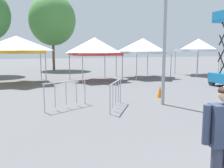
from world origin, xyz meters
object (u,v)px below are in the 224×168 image
canopy_tent_far_right (143,46)px  crowd_barrier_by_lift (66,89)px  canopy_tent_behind_right (198,45)px  traffic_cone_lot_center (160,92)px  canopy_tent_left_of_center (17,45)px  person_foreground (224,138)px  crowd_barrier_near_person (116,89)px  tree_behind_tents_left (52,20)px  canopy_tent_behind_left (95,47)px

canopy_tent_far_right → crowd_barrier_by_lift: bearing=-135.1°
canopy_tent_behind_right → traffic_cone_lot_center: bearing=-140.3°
canopy_tent_left_of_center → traffic_cone_lot_center: bearing=-54.1°
person_foreground → crowd_barrier_near_person: (1.13, 6.21, -0.28)m
traffic_cone_lot_center → tree_behind_tents_left: bearing=95.1°
crowd_barrier_near_person → traffic_cone_lot_center: (2.86, 1.15, -0.47)m
person_foreground → canopy_tent_behind_left: bearing=77.2°
canopy_tent_far_right → crowd_barrier_by_lift: canopy_tent_far_right is taller
canopy_tent_behind_left → canopy_tent_far_right: bearing=4.9°
tree_behind_tents_left → traffic_cone_lot_center: size_ratio=15.03×
canopy_tent_behind_right → tree_behind_tents_left: tree_behind_tents_left is taller
person_foreground → traffic_cone_lot_center: size_ratio=3.15×
canopy_tent_behind_right → traffic_cone_lot_center: 12.62m
canopy_tent_behind_left → canopy_tent_far_right: canopy_tent_far_right is taller
crowd_barrier_near_person → traffic_cone_lot_center: bearing=21.9°
tree_behind_tents_left → crowd_barrier_by_lift: tree_behind_tents_left is taller
person_foreground → crowd_barrier_near_person: person_foreground is taller
canopy_tent_behind_right → crowd_barrier_by_lift: (-14.17, -8.23, -1.98)m
canopy_tent_behind_left → canopy_tent_far_right: 4.38m
canopy_tent_behind_left → crowd_barrier_by_lift: canopy_tent_behind_left is taller
canopy_tent_behind_right → tree_behind_tents_left: size_ratio=0.39×
canopy_tent_far_right → traffic_cone_lot_center: (-3.78, -8.06, -2.34)m
tree_behind_tents_left → canopy_tent_behind_right: bearing=-44.2°
canopy_tent_left_of_center → canopy_tent_behind_left: bearing=-6.5°
person_foreground → crowd_barrier_by_lift: 7.06m
canopy_tent_behind_left → person_foreground: size_ratio=1.88×
canopy_tent_left_of_center → canopy_tent_behind_left: (5.42, -0.62, -0.10)m
canopy_tent_left_of_center → person_foreground: bearing=-82.7°
canopy_tent_left_of_center → tree_behind_tents_left: size_ratio=0.44×
person_foreground → traffic_cone_lot_center: (3.99, 7.36, -0.75)m
canopy_tent_behind_left → tree_behind_tents_left: (-1.08, 11.10, 3.09)m
canopy_tent_behind_right → person_foreground: size_ratio=1.86×
tree_behind_tents_left → crowd_barrier_by_lift: (-2.97, -19.12, -4.88)m
canopy_tent_far_right → person_foreground: 17.34m
canopy_tent_behind_right → traffic_cone_lot_center: canopy_tent_behind_right is taller
canopy_tent_left_of_center → tree_behind_tents_left: tree_behind_tents_left is taller
canopy_tent_behind_right → crowd_barrier_by_lift: bearing=-149.8°
tree_behind_tents_left → crowd_barrier_near_person: 20.56m
canopy_tent_left_of_center → crowd_barrier_near_person: bearing=-71.6°
person_foreground → crowd_barrier_by_lift: size_ratio=0.93×
canopy_tent_behind_right → crowd_barrier_near_person: size_ratio=1.92×
person_foreground → canopy_tent_far_right: bearing=63.3°
crowd_barrier_near_person → canopy_tent_behind_left: bearing=75.5°
canopy_tent_far_right → crowd_barrier_by_lift: size_ratio=1.90×
canopy_tent_left_of_center → crowd_barrier_near_person: size_ratio=2.14×
crowd_barrier_by_lift → person_foreground: bearing=-84.7°
canopy_tent_far_right → canopy_tent_behind_right: canopy_tent_behind_right is taller
crowd_barrier_by_lift → traffic_cone_lot_center: bearing=4.1°
canopy_tent_behind_left → canopy_tent_behind_right: 10.12m
canopy_tent_left_of_center → crowd_barrier_by_lift: bearing=-81.0°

